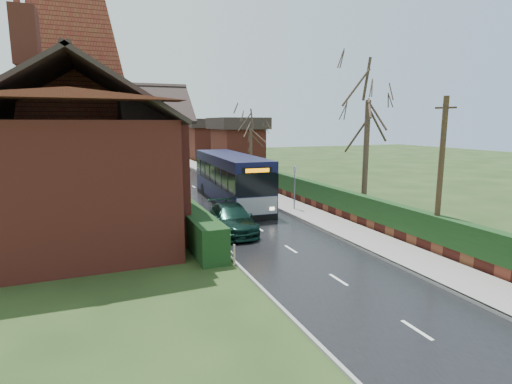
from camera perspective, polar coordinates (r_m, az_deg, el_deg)
name	(u,v)px	position (r m, az deg, el deg)	size (l,w,h in m)	color
ground	(273,238)	(20.76, 2.50, -6.63)	(140.00, 140.00, 0.00)	#384E21
road	(218,203)	(29.89, -5.43, -1.52)	(6.00, 100.00, 0.02)	black
pavement	(270,198)	(31.32, 2.05, -0.84)	(2.50, 100.00, 0.14)	slate
kerb_right	(256,199)	(30.86, 0.01, -1.00)	(0.12, 100.00, 0.14)	gray
kerb_left	(177,205)	(29.19, -11.18, -1.86)	(0.12, 100.00, 0.10)	gray
front_hedge	(179,210)	(24.07, -10.99, -2.53)	(1.20, 16.00, 1.60)	black
picket_fence	(191,215)	(24.29, -9.22, -3.20)	(0.10, 16.00, 0.90)	gray
right_wall_hedge	(288,185)	(31.81, 4.61, 1.03)	(0.60, 50.00, 1.80)	maroon
brick_house	(86,152)	(22.95, -23.15, 5.29)	(9.30, 14.60, 10.30)	maroon
bus	(231,180)	(29.25, -3.64, 1.79)	(3.25, 11.97, 3.60)	black
car_silver	(233,220)	(21.87, -3.27, -3.96)	(1.59, 3.94, 1.34)	silver
car_green	(232,219)	(21.82, -3.52, -3.81)	(2.07, 5.09, 1.48)	black
car_distant	(164,161)	(57.07, -12.94, 4.40)	(1.44, 4.14, 1.36)	black
bus_stop_sign	(295,181)	(26.82, 5.54, 1.55)	(0.13, 0.47, 3.08)	slate
telegraph_pole	(440,176)	(19.38, 24.83, 2.03)	(0.38, 0.88, 7.03)	#312416
tree_right_near	(369,92)	(26.17, 15.82, 13.59)	(4.81, 4.81, 10.38)	#372A20
tree_right_far	(251,125)	(39.52, -0.75, 9.61)	(3.95, 3.95, 7.63)	#392A21
tree_house_side	(36,105)	(32.84, -28.91, 10.80)	(4.19, 4.19, 9.52)	#3B2B22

